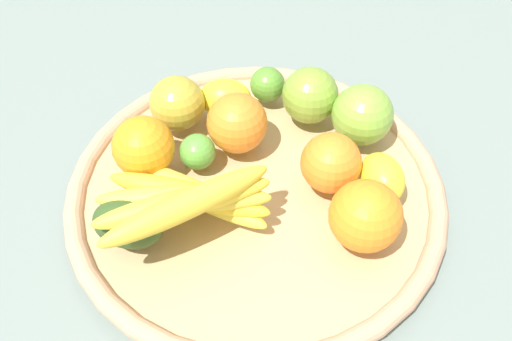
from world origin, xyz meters
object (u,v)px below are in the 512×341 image
at_px(orange_0, 365,216).
at_px(lime_0, 197,152).
at_px(lemon_0, 382,178).
at_px(avocado, 128,224).
at_px(orange_1, 143,147).
at_px(lemon_1, 225,98).
at_px(apple_2, 362,115).
at_px(orange_3, 331,163).
at_px(orange_2, 237,123).
at_px(apple_1, 310,95).
at_px(apple_0, 175,105).
at_px(lime_1, 267,84).
at_px(banana_bunch, 187,199).

relative_size(orange_0, lime_0, 1.78).
distance_m(lemon_0, avocado, 0.28).
bearing_deg(orange_1, lemon_1, -87.66).
height_order(lime_0, avocado, avocado).
relative_size(lemon_0, apple_2, 0.86).
height_order(orange_0, orange_1, orange_0).
xyz_separation_m(lime_0, apple_2, (-0.11, -0.17, 0.02)).
xyz_separation_m(lemon_1, lime_0, (-0.04, 0.09, -0.00)).
bearing_deg(orange_1, orange_3, -141.29).
bearing_deg(orange_2, lime_0, 80.41).
bearing_deg(lemon_1, orange_1, 92.34).
xyz_separation_m(orange_3, lime_0, (0.13, 0.09, -0.01)).
height_order(lime_0, apple_2, apple_2).
bearing_deg(lime_0, apple_2, -121.80).
height_order(orange_2, lime_0, orange_2).
distance_m(orange_3, apple_2, 0.09).
distance_m(avocado, apple_2, 0.31).
distance_m(apple_1, orange_3, 0.12).
bearing_deg(avocado, apple_1, -91.46).
bearing_deg(apple_0, lime_1, -110.36).
bearing_deg(avocado, apple_0, -55.48).
relative_size(apple_1, orange_2, 0.98).
relative_size(orange_0, apple_2, 1.02).
relative_size(banana_bunch, orange_2, 2.55).
bearing_deg(apple_2, avocado, 75.41).
distance_m(lime_1, orange_2, 0.10).
distance_m(orange_2, avocado, 0.18).
xyz_separation_m(apple_0, apple_2, (-0.18, -0.15, 0.00)).
bearing_deg(orange_3, apple_1, -36.85).
bearing_deg(orange_0, lemon_0, -69.38).
bearing_deg(apple_1, orange_0, 148.20).
bearing_deg(orange_0, apple_2, -51.03).
height_order(orange_3, apple_2, apple_2).
bearing_deg(orange_0, lime_0, 14.64).
bearing_deg(lemon_0, orange_3, 32.92).
bearing_deg(orange_0, lemon_1, -7.43).
xyz_separation_m(orange_0, orange_1, (0.24, 0.10, -0.00)).
bearing_deg(apple_1, lemon_1, 40.95).
bearing_deg(banana_bunch, lime_0, -46.96).
distance_m(banana_bunch, apple_0, 0.16).
relative_size(lime_1, orange_0, 0.60).
xyz_separation_m(lime_1, lime_0, (-0.03, 0.15, -0.00)).
bearing_deg(lime_1, apple_2, -168.07).
relative_size(orange_3, lemon_1, 1.04).
distance_m(orange_1, avocado, 0.10).
bearing_deg(lemon_0, avocado, 58.36).
distance_m(apple_1, lime_0, 0.16).
height_order(orange_1, avocado, orange_1).
bearing_deg(orange_0, orange_2, -0.82).
xyz_separation_m(lemon_0, orange_3, (0.05, 0.03, 0.01)).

